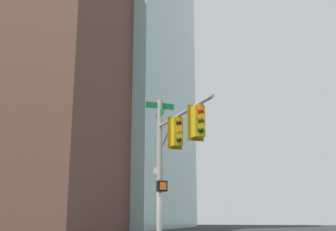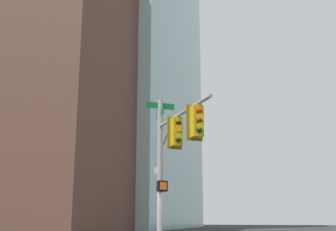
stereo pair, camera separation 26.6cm
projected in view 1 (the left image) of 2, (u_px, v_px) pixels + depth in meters
name	position (u px, v px, depth m)	size (l,w,h in m)	color
signal_pole_assembly	(173.00, 149.00, 15.19)	(4.06, 3.31, 6.17)	#9E998C
building_brick_nearside	(31.00, 65.00, 57.51)	(19.10, 17.08, 43.45)	brown
building_brick_midblock	(49.00, 80.00, 53.84)	(16.80, 16.58, 37.07)	brown
building_glass_tower	(112.00, 32.00, 80.39)	(31.49, 24.74, 71.43)	#9EC6C1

